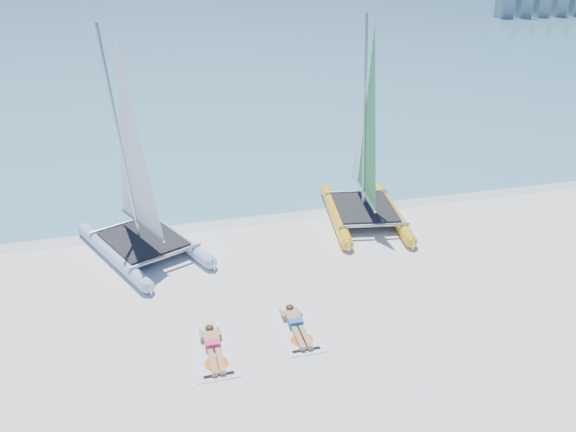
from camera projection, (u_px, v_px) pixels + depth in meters
name	position (u px, v px, depth m)	size (l,w,h in m)	color
ground	(299.00, 297.00, 15.63)	(140.00, 140.00, 0.00)	white
sea	(164.00, 28.00, 70.73)	(140.00, 115.00, 0.01)	#679AAD
wet_sand_strip	(258.00, 216.00, 20.44)	(140.00, 1.40, 0.01)	silver
distant_skyline	(540.00, 3.00, 81.33)	(14.00, 2.00, 5.00)	#8C959A
catamaran_blue	(135.00, 189.00, 17.23)	(4.45, 5.79, 7.12)	#A7BEDC
catamaran_yellow	(364.00, 154.00, 19.77)	(3.33, 5.74, 7.14)	yellow
towel_a	(214.00, 355.00, 13.39)	(1.00, 1.85, 0.02)	white
sunbather_a	(213.00, 346.00, 13.51)	(0.37, 1.73, 0.26)	tan
towel_b	(298.00, 332.00, 14.20)	(1.00, 1.85, 0.02)	white
sunbather_b	(296.00, 324.00, 14.32)	(0.37, 1.73, 0.26)	tan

